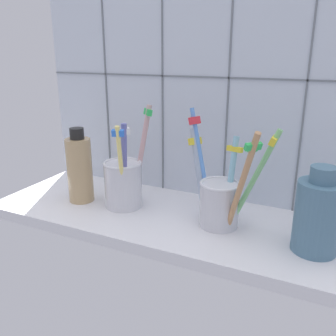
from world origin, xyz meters
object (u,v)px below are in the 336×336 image
object	(u,v)px
toothbrush_cup_left	(124,181)
ceramic_vase	(318,215)
toothbrush_cup_right	(220,197)
soap_bottle	(80,169)

from	to	relation	value
toothbrush_cup_left	ceramic_vase	distance (cm)	32.44
toothbrush_cup_left	toothbrush_cup_right	size ratio (longest dim) A/B	0.99
toothbrush_cup_right	ceramic_vase	distance (cm)	14.53
ceramic_vase	soap_bottle	bearing A→B (deg)	179.31
toothbrush_cup_left	ceramic_vase	size ratio (longest dim) A/B	1.45
ceramic_vase	toothbrush_cup_right	bearing A→B (deg)	173.60
ceramic_vase	soap_bottle	distance (cm)	41.19
toothbrush_cup_right	ceramic_vase	world-z (taller)	toothbrush_cup_right
toothbrush_cup_left	toothbrush_cup_right	world-z (taller)	toothbrush_cup_right
toothbrush_cup_left	toothbrush_cup_right	xyz separation A→B (cm)	(17.97, 0.06, 0.11)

